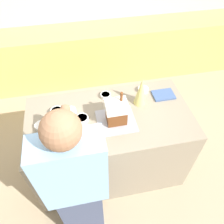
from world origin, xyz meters
name	(u,v)px	position (x,y,z in m)	size (l,w,h in m)	color
ground_plane	(110,165)	(0.00, 0.00, 0.00)	(12.00, 12.00, 0.00)	tan
back_cabinet_block	(89,55)	(0.00, 1.87, 0.46)	(6.00, 0.60, 0.92)	#DBBC60
kitchen_island	(110,144)	(0.00, 0.00, 0.48)	(1.63, 0.86, 0.95)	gray
baking_tray	(116,121)	(0.05, -0.07, 0.96)	(0.36, 0.33, 0.01)	#9E9EA8
gingerbread_house	(116,112)	(0.05, -0.07, 1.09)	(0.20, 0.16, 0.33)	brown
decorative_tree	(141,91)	(0.34, 0.13, 1.11)	(0.13, 0.13, 0.32)	#DBD675
candy_bowl_far_right	(82,119)	(-0.26, 0.01, 0.97)	(0.12, 0.12, 0.04)	white
candy_bowl_near_tray_left	(106,95)	(0.01, 0.28, 0.97)	(0.11, 0.11, 0.04)	white
candy_bowl_near_tray_right	(143,89)	(0.43, 0.29, 0.97)	(0.11, 0.11, 0.04)	white
candy_bowl_beside_tree	(71,111)	(-0.36, 0.13, 0.98)	(0.10, 0.10, 0.04)	white
candy_bowl_front_corner	(41,126)	(-0.64, -0.01, 0.98)	(0.12, 0.12, 0.05)	silver
candy_bowl_center_rear	(57,112)	(-0.49, 0.14, 0.98)	(0.13, 0.13, 0.05)	white
cookbook	(163,95)	(0.62, 0.18, 0.96)	(0.23, 0.16, 0.02)	#3F598C
person	(77,188)	(-0.38, -0.64, 0.91)	(0.46, 0.58, 1.75)	#424C6B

